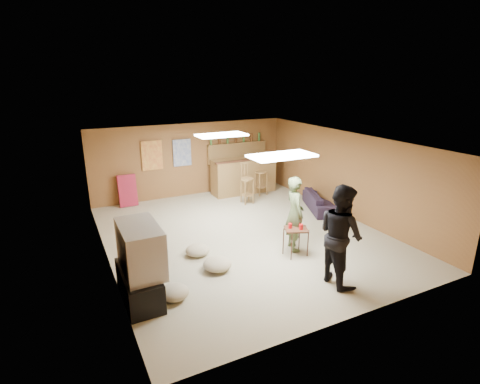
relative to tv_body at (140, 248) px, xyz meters
name	(u,v)px	position (x,y,z in m)	size (l,w,h in m)	color
ground	(244,235)	(2.65, 1.50, -0.90)	(7.00, 7.00, 0.00)	tan
ceiling	(244,141)	(2.65, 1.50, 1.30)	(6.00, 7.00, 0.02)	silver
wall_back	(192,160)	(2.65, 5.00, 0.20)	(6.00, 0.02, 2.20)	brown
wall_front	(355,254)	(2.65, -2.00, 0.20)	(6.00, 0.02, 2.20)	brown
wall_left	(104,211)	(-0.35, 1.50, 0.20)	(0.02, 7.00, 2.20)	brown
wall_right	(347,175)	(5.65, 1.50, 0.20)	(0.02, 7.00, 2.20)	brown
tv_stand	(139,285)	(-0.07, 0.00, -0.65)	(0.55, 1.30, 0.50)	black
dvd_box	(153,287)	(0.15, 0.00, -0.75)	(0.35, 0.50, 0.08)	#B2B2B7
tv_body	(140,248)	(0.00, 0.00, 0.00)	(0.60, 1.10, 0.80)	#B2B2B7
tv_screen	(159,245)	(0.31, 0.00, 0.00)	(0.02, 0.95, 0.65)	navy
bar_counter	(244,176)	(4.15, 4.45, -0.35)	(2.00, 0.60, 1.10)	brown
bar_lip	(247,160)	(4.15, 4.20, 0.20)	(2.10, 0.12, 0.05)	#3B1F12
bar_shelf	(237,143)	(4.15, 4.90, 0.60)	(2.00, 0.18, 0.05)	brown
bar_backing	(237,152)	(4.15, 4.92, 0.30)	(2.00, 0.14, 0.60)	brown
poster_left	(152,156)	(1.45, 4.96, 0.45)	(0.60, 0.03, 0.85)	#BF3F26
poster_right	(182,153)	(2.35, 4.96, 0.45)	(0.55, 0.03, 0.80)	#334C99
folding_chair_stack	(127,191)	(0.65, 4.80, -0.45)	(0.50, 0.14, 0.90)	#A81F39
ceiling_panel_front	(282,156)	(2.65, 0.00, 1.27)	(1.20, 0.60, 0.04)	white
ceiling_panel_back	(222,135)	(2.65, 2.70, 1.27)	(1.20, 0.60, 0.04)	white
person_olive	(295,214)	(3.28, 0.41, -0.10)	(0.58, 0.38, 1.60)	#465430
person_black	(341,235)	(3.24, -1.05, 0.01)	(0.89, 0.69, 1.82)	black
sofa	(321,201)	(5.35, 2.11, -0.66)	(1.63, 0.64, 0.48)	black
tray_table	(296,242)	(3.15, 0.14, -0.60)	(0.46, 0.36, 0.59)	#3B1F12
cup_red_near	(290,226)	(3.04, 0.21, -0.26)	(0.07, 0.07, 0.10)	red
cup_red_far	(301,227)	(3.20, 0.06, -0.25)	(0.08, 0.08, 0.11)	red
cup_blue	(299,223)	(3.27, 0.24, -0.25)	(0.08, 0.08, 0.11)	navy
bar_stool_left	(247,184)	(3.78, 3.49, -0.34)	(0.36, 0.36, 1.13)	brown
bar_stool_right	(261,177)	(4.54, 4.02, -0.34)	(0.36, 0.36, 1.13)	brown
cushion_near_tv	(217,264)	(1.46, 0.29, -0.78)	(0.54, 0.54, 0.24)	tan
cushion_mid	(197,250)	(1.34, 1.04, -0.79)	(0.49, 0.49, 0.22)	tan
cushion_far	(174,292)	(0.43, -0.26, -0.79)	(0.51, 0.51, 0.23)	tan
bottle_row	(236,139)	(4.09, 4.88, 0.75)	(1.76, 0.08, 0.26)	#3F7233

